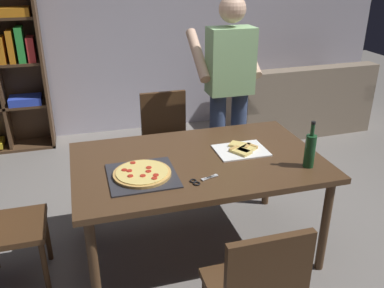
{
  "coord_description": "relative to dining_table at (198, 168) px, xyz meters",
  "views": [
    {
      "loc": [
        -0.74,
        -2.43,
        2.0
      ],
      "look_at": [
        0.0,
        0.15,
        0.8
      ],
      "focal_mm": 38.72,
      "sensor_mm": 36.0,
      "label": 1
    }
  ],
  "objects": [
    {
      "name": "back_wall",
      "position": [
        0.0,
        2.6,
        0.72
      ],
      "size": [
        6.4,
        0.1,
        2.8
      ],
      "primitive_type": "cube",
      "color": "#BCB7C6",
      "rests_on": "ground_plane"
    },
    {
      "name": "pepperoni_pizza_on_tray",
      "position": [
        -0.41,
        -0.14,
        0.08
      ],
      "size": [
        0.43,
        0.43,
        0.04
      ],
      "color": "#2D2D33",
      "rests_on": "dining_table"
    },
    {
      "name": "chair_far_side",
      "position": [
        0.0,
        1.01,
        -0.17
      ],
      "size": [
        0.42,
        0.42,
        0.9
      ],
      "color": "#472D19",
      "rests_on": "ground_plane"
    },
    {
      "name": "kitchen_scissors",
      "position": [
        -0.07,
        -0.3,
        0.07
      ],
      "size": [
        0.2,
        0.11,
        0.01
      ],
      "color": "silver",
      "rests_on": "dining_table"
    },
    {
      "name": "dining_table",
      "position": [
        0.0,
        0.0,
        0.0
      ],
      "size": [
        1.69,
        1.05,
        0.75
      ],
      "color": "#4C331E",
      "rests_on": "ground_plane"
    },
    {
      "name": "ground_plane",
      "position": [
        0.0,
        0.0,
        -0.68
      ],
      "size": [
        12.0,
        12.0,
        0.0
      ],
      "primitive_type": "plane",
      "color": "gray"
    },
    {
      "name": "wine_bottle",
      "position": [
        0.67,
        -0.3,
        0.19
      ],
      "size": [
        0.07,
        0.07,
        0.32
      ],
      "color": "#194723",
      "rests_on": "dining_table"
    },
    {
      "name": "couch",
      "position": [
        1.9,
        1.99,
        -0.38
      ],
      "size": [
        1.72,
        0.9,
        0.85
      ],
      "color": "gray",
      "rests_on": "ground_plane"
    },
    {
      "name": "person_serving_pizza",
      "position": [
        0.51,
        0.79,
        0.32
      ],
      "size": [
        0.55,
        0.54,
        1.75
      ],
      "color": "#38476B",
      "rests_on": "ground_plane"
    },
    {
      "name": "pizza_slices_on_towel",
      "position": [
        0.34,
        0.04,
        0.08
      ],
      "size": [
        0.36,
        0.28,
        0.03
      ],
      "color": "white",
      "rests_on": "dining_table"
    }
  ]
}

